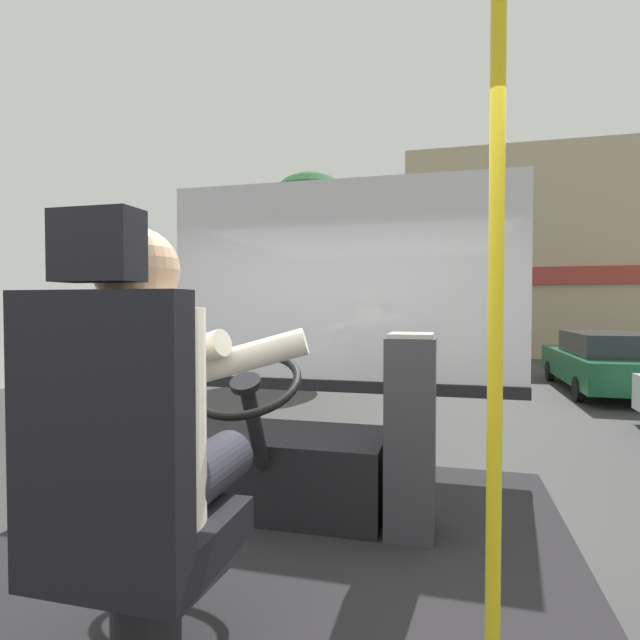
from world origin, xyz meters
TOP-DOWN VIEW (x-y plane):
  - ground at (0.00, 8.80)m, footprint 18.00×44.00m
  - driver_seat at (-0.12, -0.61)m, footprint 0.48×0.48m
  - bus_driver at (-0.12, -0.49)m, footprint 0.83×0.60m
  - steering_console at (-0.12, 0.69)m, footprint 1.10×0.99m
  - handrail_pole at (0.86, -0.27)m, footprint 0.04×0.04m
  - fare_box at (0.57, 0.57)m, footprint 0.23×0.27m
  - windshield_panel at (0.00, 1.62)m, footprint 2.50×0.08m
  - street_tree at (-2.80, 11.05)m, footprint 2.66×2.66m
  - shop_building at (5.69, 19.96)m, footprint 12.99×5.95m
  - parked_car_green at (4.05, 10.19)m, footprint 1.78×4.49m

SIDE VIEW (x-z plane):
  - ground at x=0.00m, z-range -0.05..0.00m
  - parked_car_green at x=4.05m, z-range 0.02..1.33m
  - steering_console at x=-0.12m, z-range 0.60..1.46m
  - fare_box at x=0.57m, z-range 0.81..1.75m
  - driver_seat at x=-0.12m, z-range 0.71..2.02m
  - bus_driver at x=-0.12m, z-range 1.15..1.99m
  - handrail_pole at x=0.86m, z-range 0.81..2.84m
  - windshield_panel at x=0.00m, z-range 1.12..2.60m
  - shop_building at x=5.69m, z-range 0.00..7.62m
  - street_tree at x=-2.80m, z-range 1.33..6.73m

